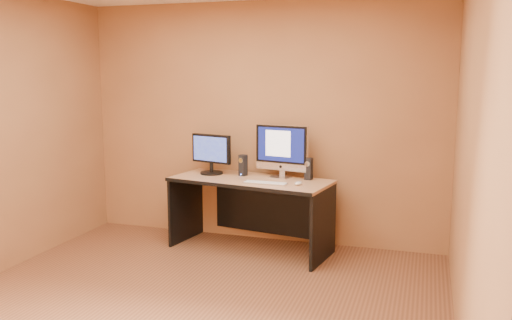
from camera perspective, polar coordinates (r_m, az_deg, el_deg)
The scene contains 11 objects.
floor at distance 4.43m, azimuth -7.45°, elevation -15.45°, with size 4.00×4.00×0.00m, color brown.
walls at distance 4.06m, azimuth -7.83°, elevation 1.47°, with size 4.00×4.00×2.60m, color #97633D, non-canonical shape.
desk at distance 5.67m, azimuth -0.58°, elevation -5.76°, with size 1.64×0.72×0.76m, color tan, non-canonical shape.
imac at distance 5.61m, azimuth 2.59°, elevation 0.95°, with size 0.58×0.21×0.56m, color silver, non-canonical shape.
second_monitor at distance 5.85m, azimuth -4.72°, elevation 0.60°, with size 0.49×0.25×0.43m, color black, non-canonical shape.
speaker_left at distance 5.75m, azimuth -1.37°, elevation -0.55°, with size 0.07×0.07×0.22m, color black, non-canonical shape.
speaker_right at distance 5.56m, azimuth 5.56°, elevation -0.93°, with size 0.07×0.07×0.22m, color black, non-canonical shape.
keyboard at distance 5.34m, azimuth 0.99°, elevation -2.43°, with size 0.44×0.12×0.02m, color #BCBDC1.
mouse at distance 5.30m, azimuth 4.49°, elevation -2.45°, with size 0.06×0.10×0.04m, color silver.
cable_a at distance 5.78m, azimuth 2.69°, elevation -1.60°, with size 0.01×0.01×0.22m, color black.
cable_b at distance 5.80m, azimuth 2.65°, elevation -1.55°, with size 0.01×0.01×0.18m, color black.
Camera 1 is at (1.74, -3.63, 1.84)m, focal length 38.00 mm.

